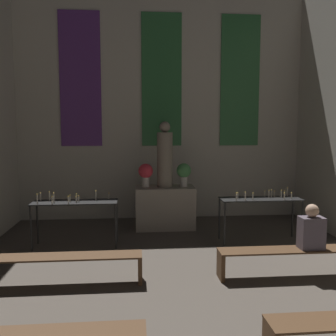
{
  "coord_description": "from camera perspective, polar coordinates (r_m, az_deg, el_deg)",
  "views": [
    {
      "loc": [
        -0.66,
        0.75,
        2.27
      ],
      "look_at": [
        0.0,
        8.23,
        1.45
      ],
      "focal_mm": 40.0,
      "sensor_mm": 36.0,
      "label": 1
    }
  ],
  "objects": [
    {
      "name": "altar",
      "position": [
        8.5,
        -0.48,
        -5.99
      ],
      "size": [
        1.32,
        0.74,
        0.94
      ],
      "color": "gray",
      "rests_on": "ground_plane"
    },
    {
      "name": "candle_rack_right",
      "position": [
        7.66,
        13.92,
        -5.21
      ],
      "size": [
        1.59,
        0.51,
        1.05
      ],
      "color": "black",
      "rests_on": "ground_plane"
    },
    {
      "name": "statue",
      "position": [
        8.33,
        -0.49,
        1.71
      ],
      "size": [
        0.35,
        0.35,
        1.46
      ],
      "color": "gray",
      "rests_on": "altar"
    },
    {
      "name": "pew_back_left",
      "position": [
        5.78,
        -16.39,
        -13.68
      ],
      "size": [
        2.41,
        0.36,
        0.43
      ],
      "color": "#4C331E",
      "rests_on": "ground_plane"
    },
    {
      "name": "person_seated",
      "position": [
        6.15,
        21.01,
        -8.72
      ],
      "size": [
        0.36,
        0.24,
        0.69
      ],
      "color": "#564C56",
      "rests_on": "pew_back_right"
    },
    {
      "name": "flower_vase_right",
      "position": [
        8.41,
        2.43,
        -0.64
      ],
      "size": [
        0.33,
        0.33,
        0.52
      ],
      "color": "beige",
      "rests_on": "altar"
    },
    {
      "name": "pew_back_right",
      "position": [
        6.17,
        19.03,
        -12.46
      ],
      "size": [
        2.41,
        0.36,
        0.43
      ],
      "color": "#4C331E",
      "rests_on": "ground_plane"
    },
    {
      "name": "candle_rack_left",
      "position": [
        7.34,
        -14.02,
        -5.71
      ],
      "size": [
        1.59,
        0.51,
        1.06
      ],
      "color": "black",
      "rests_on": "ground_plane"
    },
    {
      "name": "flower_vase_left",
      "position": [
        8.34,
        -3.42,
        -0.7
      ],
      "size": [
        0.33,
        0.33,
        0.52
      ],
      "color": "beige",
      "rests_on": "altar"
    },
    {
      "name": "wall_back",
      "position": [
        9.35,
        -1.0,
        9.91
      ],
      "size": [
        7.18,
        0.16,
        5.68
      ],
      "color": "beige",
      "rests_on": "ground_plane"
    }
  ]
}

